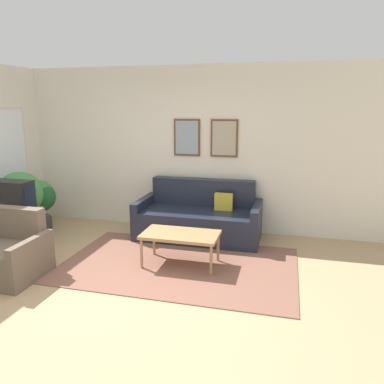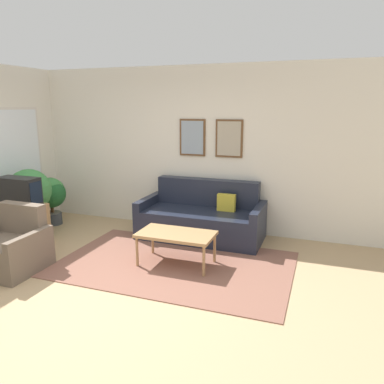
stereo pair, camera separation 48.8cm
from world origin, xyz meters
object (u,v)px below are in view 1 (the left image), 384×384
Objects in this scene: couch at (199,218)px; potted_plant_tall at (20,195)px; coffee_table at (181,236)px; tv at (10,195)px; armchair at (8,255)px.

potted_plant_tall is at bearing -162.27° from couch.
coffee_table is at bearing -6.33° from potted_plant_tall.
couch is at bearing 25.03° from tv.
armchair is (-1.96, -0.85, -0.13)m from coffee_table.
coffee_table is at bearing -89.11° from couch.
potted_plant_tall is at bearing 142.42° from armchair.
tv is at bearing -154.97° from couch.
tv reaches higher than coffee_table.
coffee_table is 2.13m from armchair.
coffee_table is 0.91× the size of potted_plant_tall.
potted_plant_tall reaches higher than couch.
tv reaches higher than armchair.
couch is 1.13m from coffee_table.
tv is 0.77× the size of armchair.
armchair is (-1.94, -1.98, -0.04)m from couch.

